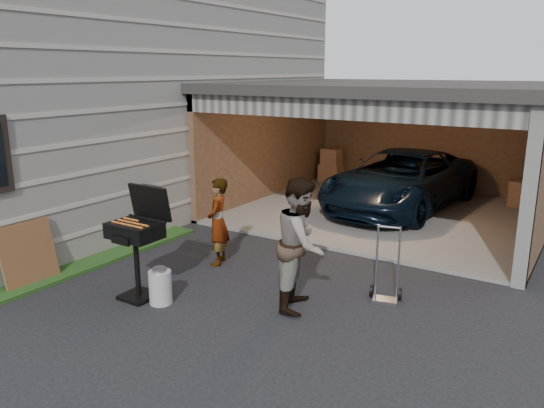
{
  "coord_description": "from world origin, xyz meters",
  "views": [
    {
      "loc": [
        4.78,
        -4.67,
        3.16
      ],
      "look_at": [
        0.51,
        2.0,
        1.15
      ],
      "focal_mm": 35.0,
      "sensor_mm": 36.0,
      "label": 1
    }
  ],
  "objects": [
    {
      "name": "woman",
      "position": [
        -0.5,
        1.91,
        0.73
      ],
      "size": [
        0.53,
        0.63,
        1.45
      ],
      "primitive_type": "imported",
      "rotation": [
        0.0,
        0.0,
        -1.15
      ],
      "color": "#A1B1CB",
      "rests_on": "ground"
    },
    {
      "name": "house",
      "position": [
        -6.0,
        4.0,
        2.75
      ],
      "size": [
        7.0,
        11.0,
        5.5
      ],
      "primitive_type": "cube",
      "color": "#474744",
      "rests_on": "ground"
    },
    {
      "name": "bbq_grill",
      "position": [
        -0.6,
        0.24,
        0.94
      ],
      "size": [
        0.71,
        0.63,
        1.59
      ],
      "color": "black",
      "rests_on": "ground"
    },
    {
      "name": "propane_tank",
      "position": [
        -0.21,
        0.24,
        0.24
      ],
      "size": [
        0.42,
        0.42,
        0.47
      ],
      "primitive_type": "cylinder",
      "rotation": [
        0.0,
        0.0,
        -0.41
      ],
      "color": "beige",
      "rests_on": "ground"
    },
    {
      "name": "hand_truck",
      "position": [
        2.38,
        2.05,
        0.21
      ],
      "size": [
        0.47,
        0.41,
        1.08
      ],
      "rotation": [
        0.0,
        0.0,
        0.26
      ],
      "color": "slate",
      "rests_on": "ground"
    },
    {
      "name": "man",
      "position": [
        1.48,
        1.21,
        0.9
      ],
      "size": [
        0.91,
        1.04,
        1.81
      ],
      "primitive_type": "imported",
      "rotation": [
        0.0,
        0.0,
        1.87
      ],
      "color": "#46271B",
      "rests_on": "ground"
    },
    {
      "name": "minivan",
      "position": [
        0.87,
        6.9,
        0.66
      ],
      "size": [
        2.6,
        4.92,
        1.32
      ],
      "primitive_type": "imported",
      "rotation": [
        0.0,
        0.0,
        -0.09
      ],
      "color": "black",
      "rests_on": "ground"
    },
    {
      "name": "plywood_panel",
      "position": [
        -2.34,
        -0.34,
        0.48
      ],
      "size": [
        0.24,
        0.87,
        0.96
      ],
      "primitive_type": "cube",
      "rotation": [
        0.0,
        -0.21,
        0.0
      ],
      "color": "brown",
      "rests_on": "ground"
    },
    {
      "name": "garage",
      "position": [
        0.76,
        6.79,
        1.87
      ],
      "size": [
        6.8,
        6.3,
        2.9
      ],
      "color": "#605E59",
      "rests_on": "ground"
    },
    {
      "name": "ground",
      "position": [
        0.0,
        0.0,
        0.0
      ],
      "size": [
        80.0,
        80.0,
        0.0
      ],
      "primitive_type": "plane",
      "color": "black",
      "rests_on": "ground"
    }
  ]
}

